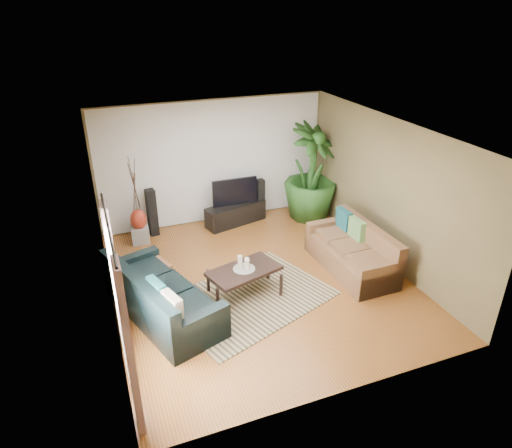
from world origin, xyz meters
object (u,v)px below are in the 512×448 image
sofa_right (351,249)px  potted_plant (311,173)px  tv_stand (236,214)px  television (235,192)px  vase (138,220)px  sofa_left (162,292)px  side_table (155,277)px  pedestal (140,234)px  speaker_left (152,213)px  coffee_table (244,281)px  speaker_right (260,199)px

sofa_right → potted_plant: bearing=171.0°
sofa_right → potted_plant: 2.39m
tv_stand → potted_plant: size_ratio=0.64×
television → vase: (-2.11, -0.15, -0.24)m
potted_plant → television: bearing=169.3°
sofa_right → tv_stand: (-1.36, 2.58, -0.20)m
sofa_left → sofa_right: bearing=-106.5°
tv_stand → side_table: size_ratio=2.74×
sofa_right → pedestal: bearing=-126.2°
speaker_left → side_table: bearing=-106.6°
coffee_table → potted_plant: (2.42, 2.33, 0.83)m
vase → pedestal: bearing=0.0°
pedestal → potted_plant: bearing=-2.5°
television → potted_plant: 1.74m
speaker_right → vase: bearing=-177.6°
speaker_right → pedestal: bearing=-177.6°
speaker_right → tv_stand: bearing=-172.4°
speaker_right → potted_plant: potted_plant is taller
sofa_left → side_table: bearing=-18.1°
potted_plant → sofa_right: bearing=-98.0°
vase → tv_stand: bearing=3.5°
side_table → television: bearing=43.2°
sofa_right → side_table: sofa_right is taller
sofa_right → pedestal: 4.26m
sofa_left → coffee_table: (1.38, 0.07, -0.18)m
television → pedestal: size_ratio=2.87×
pedestal → side_table: size_ratio=0.70×
television → vase: television is taller
speaker_right → pedestal: 2.77m
speaker_right → potted_plant: 1.29m
coffee_table → side_table: 1.54m
sofa_left → sofa_right: 3.48m
sofa_right → vase: size_ratio=4.33×
sofa_left → speaker_right: bearing=-62.9°
pedestal → sofa_right: bearing=-35.2°
sofa_left → potted_plant: bearing=-76.2°
speaker_right → sofa_left: bearing=-137.0°
speaker_left → sofa_right: bearing=-48.1°
tv_stand → vase: 2.13m
sofa_left → pedestal: size_ratio=6.48×
coffee_table → speaker_right: (1.37, 2.75, 0.21)m
tv_stand → speaker_left: (-1.80, 0.12, 0.28)m
sofa_right → speaker_right: 2.79m
speaker_left → side_table: size_ratio=2.04×
sofa_left → pedestal: 2.59m
speaker_left → vase: 0.40m
sofa_left → speaker_left: bearing=-25.0°
speaker_right → side_table: 3.47m
sofa_left → sofa_right: (3.48, 0.13, 0.00)m
vase → side_table: (-0.01, -1.84, -0.26)m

